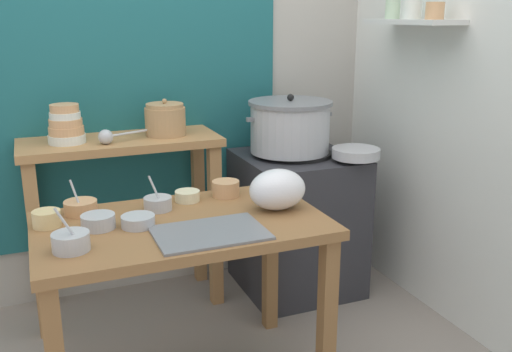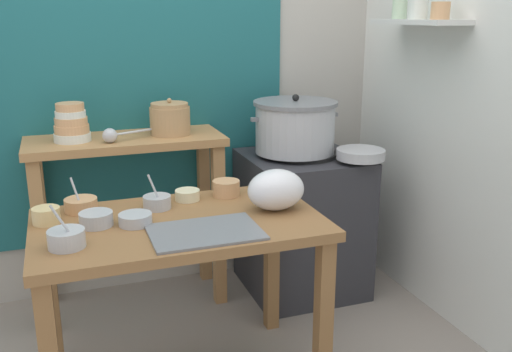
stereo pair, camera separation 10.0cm
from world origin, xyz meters
The scene contains 20 objects.
wall_back centered at (0.08, 1.10, 1.30)m, with size 4.40×0.12×2.60m.
wall_right centered at (1.40, 0.20, 1.30)m, with size 0.30×3.20×2.60m.
prep_table centered at (0.00, 0.07, 0.61)m, with size 1.10×0.66×0.72m.
back_shelf_table centered at (-0.10, 0.83, 0.68)m, with size 0.96×0.40×0.90m.
stove_block centered at (0.81, 0.70, 0.38)m, with size 0.60×0.61×0.78m.
steamer_pot centered at (0.77, 0.72, 0.92)m, with size 0.49×0.44×0.31m.
clay_pot centered at (0.13, 0.83, 0.98)m, with size 0.20×0.20×0.18m.
bowl_stack_enamel centered at (-0.35, 0.83, 0.98)m, with size 0.17×0.17×0.18m.
ladle centered at (-0.17, 0.73, 0.94)m, with size 0.27×0.14×0.07m.
serving_tray centered at (0.06, -0.10, 0.72)m, with size 0.40×0.28×0.01m, color slate.
plastic_bag centered at (0.40, 0.06, 0.80)m, with size 0.24×0.18×0.17m, color white.
wide_pan centered at (1.02, 0.47, 0.80)m, with size 0.25×0.25×0.05m, color #B7BABF.
prep_bowl_0 centered at (-0.42, -0.06, 0.75)m, with size 0.13×0.13×0.16m.
prep_bowl_1 centered at (-0.30, 0.11, 0.75)m, with size 0.13×0.13×0.05m.
prep_bowl_2 centered at (-0.05, 0.23, 0.75)m, with size 0.11×0.11×0.15m.
prep_bowl_3 centered at (-0.35, 0.30, 0.75)m, with size 0.13×0.13×0.14m.
prep_bowl_4 centered at (-0.48, 0.20, 0.75)m, with size 0.10×0.10×0.06m.
prep_bowl_5 centered at (0.26, 0.30, 0.76)m, with size 0.12×0.12×0.07m.
prep_bowl_6 centered at (0.09, 0.30, 0.74)m, with size 0.11×0.11×0.04m.
prep_bowl_7 centered at (-0.16, 0.08, 0.74)m, with size 0.13×0.13×0.04m.
Camera 2 is at (-0.41, -1.96, 1.49)m, focal length 39.61 mm.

